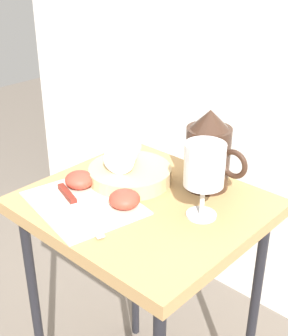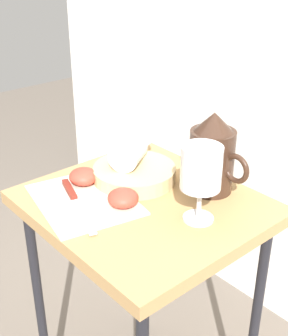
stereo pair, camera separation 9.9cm
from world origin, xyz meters
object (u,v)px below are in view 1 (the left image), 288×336
at_px(apple_half_right, 125,199).
at_px(wine_glass_tipped_near, 124,152).
at_px(knife, 73,202).
at_px(apple_half_left, 80,180).
at_px(basket_tray, 130,174).
at_px(pitcher, 208,156).
at_px(table, 144,230).
at_px(wine_glass_upright, 204,169).

bearing_deg(apple_half_right, wine_glass_tipped_near, 135.46).
distance_m(apple_half_right, knife, 0.11).
bearing_deg(knife, apple_half_right, 36.45).
relative_size(apple_half_left, knife, 0.31).
bearing_deg(apple_half_right, basket_tray, 129.02).
height_order(wine_glass_tipped_near, apple_half_left, wine_glass_tipped_near).
height_order(pitcher, apple_half_right, pitcher).
xyz_separation_m(table, apple_half_left, (-0.15, -0.06, 0.10)).
xyz_separation_m(wine_glass_tipped_near, knife, (0.01, -0.16, -0.06)).
relative_size(table, apple_half_right, 10.06).
bearing_deg(apple_half_right, wine_glass_upright, 32.02).
distance_m(table, wine_glass_tipped_near, 0.19).
relative_size(table, pitcher, 3.62).
relative_size(basket_tray, apple_half_right, 2.92).
bearing_deg(wine_glass_tipped_near, apple_half_left, -111.01).
bearing_deg(apple_half_left, wine_glass_upright, 19.08).
relative_size(pitcher, apple_half_left, 2.78).
xyz_separation_m(apple_half_right, knife, (-0.09, -0.07, -0.01)).
bearing_deg(basket_tray, wine_glass_upright, -2.52).
xyz_separation_m(table, wine_glass_upright, (0.13, 0.03, 0.19)).
xyz_separation_m(basket_tray, knife, (-0.01, -0.16, -0.01)).
height_order(table, wine_glass_upright, wine_glass_upright).
distance_m(apple_half_left, knife, 0.08).
distance_m(pitcher, apple_half_left, 0.30).
distance_m(basket_tray, apple_half_right, 0.12).
bearing_deg(wine_glass_tipped_near, basket_tray, 2.56).
relative_size(basket_tray, wine_glass_tipped_near, 1.22).
relative_size(apple_half_right, knife, 0.31).
height_order(table, apple_half_left, apple_half_left).
xyz_separation_m(wine_glass_upright, knife, (-0.23, -0.15, -0.10)).
distance_m(basket_tray, wine_glass_upright, 0.24).
relative_size(basket_tray, apple_half_left, 2.92).
height_order(wine_glass_tipped_near, knife, wine_glass_tipped_near).
xyz_separation_m(pitcher, apple_half_right, (-0.07, -0.20, -0.05)).
height_order(apple_half_left, knife, apple_half_left).
relative_size(wine_glass_upright, knife, 0.75).
xyz_separation_m(wine_glass_upright, apple_half_left, (-0.28, -0.10, -0.09)).
bearing_deg(table, pitcher, 67.02).
bearing_deg(knife, pitcher, 58.77).
bearing_deg(knife, wine_glass_upright, 33.83).
bearing_deg(knife, table, 50.26).
bearing_deg(wine_glass_tipped_near, apple_half_right, -44.54).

